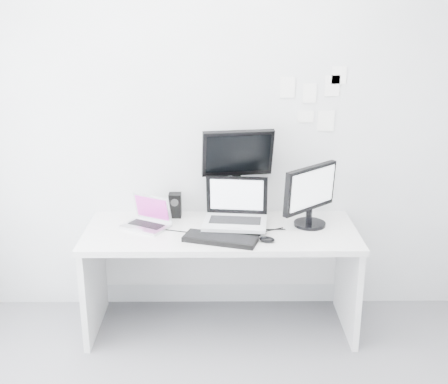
{
  "coord_description": "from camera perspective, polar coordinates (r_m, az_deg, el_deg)",
  "views": [
    {
      "loc": [
        -0.01,
        -2.23,
        2.14
      ],
      "look_at": [
        0.02,
        1.23,
        1.0
      ],
      "focal_mm": 45.45,
      "sensor_mm": 36.0,
      "label": 1
    }
  ],
  "objects": [
    {
      "name": "desk",
      "position": [
        3.91,
        -0.3,
        -8.78
      ],
      "size": [
        1.8,
        0.7,
        0.73
      ],
      "primitive_type": "cube",
      "color": "silver",
      "rests_on": "ground"
    },
    {
      "name": "rear_monitor",
      "position": [
        3.86,
        1.32,
        1.92
      ],
      "size": [
        0.5,
        0.24,
        0.65
      ],
      "primitive_type": "cube",
      "rotation": [
        0.0,
        0.0,
        0.15
      ],
      "color": "black",
      "rests_on": "desk"
    },
    {
      "name": "speaker",
      "position": [
        3.97,
        -4.94,
        -1.33
      ],
      "size": [
        0.11,
        0.11,
        0.17
      ],
      "primitive_type": "cube",
      "rotation": [
        0.0,
        0.0,
        -0.35
      ],
      "color": "black",
      "rests_on": "desk"
    },
    {
      "name": "back_wall",
      "position": [
        3.91,
        -0.34,
        6.58
      ],
      "size": [
        3.6,
        0.0,
        3.6
      ],
      "primitive_type": "plane",
      "rotation": [
        1.57,
        0.0,
        0.0
      ],
      "color": "silver",
      "rests_on": "ground"
    },
    {
      "name": "wall_note_1",
      "position": [
        3.91,
        8.61,
        9.8
      ],
      "size": [
        0.09,
        0.0,
        0.13
      ],
      "primitive_type": "cube",
      "color": "white",
      "rests_on": "back_wall"
    },
    {
      "name": "macbook",
      "position": [
        3.79,
        -7.97,
        -2.03
      ],
      "size": [
        0.36,
        0.33,
        0.22
      ],
      "primitive_type": "cube",
      "rotation": [
        0.0,
        0.0,
        -0.52
      ],
      "color": "#ACADB1",
      "rests_on": "desk"
    },
    {
      "name": "keyboard",
      "position": [
        3.57,
        -0.37,
        -4.76
      ],
      "size": [
        0.49,
        0.29,
        0.03
      ],
      "primitive_type": "cube",
      "rotation": [
        0.0,
        0.0,
        -0.3
      ],
      "color": "black",
      "rests_on": "desk"
    },
    {
      "name": "wall_note_5",
      "position": [
        3.93,
        11.49,
        11.43
      ],
      "size": [
        0.1,
        0.0,
        0.12
      ],
      "primitive_type": "cube",
      "color": "white",
      "rests_on": "back_wall"
    },
    {
      "name": "dell_laptop",
      "position": [
        3.7,
        1.12,
        -1.3
      ],
      "size": [
        0.45,
        0.36,
        0.34
      ],
      "primitive_type": "cube",
      "rotation": [
        0.0,
        0.0,
        -0.11
      ],
      "color": "silver",
      "rests_on": "desk"
    },
    {
      "name": "wall_note_3",
      "position": [
        3.94,
        8.21,
        7.51
      ],
      "size": [
        0.11,
        0.0,
        0.08
      ],
      "primitive_type": "cube",
      "color": "white",
      "rests_on": "back_wall"
    },
    {
      "name": "wall_note_4",
      "position": [
        3.97,
        10.21,
        7.04
      ],
      "size": [
        0.11,
        0.0,
        0.14
      ],
      "primitive_type": "cube",
      "color": "white",
      "rests_on": "back_wall"
    },
    {
      "name": "wall_note_0",
      "position": [
        3.89,
        6.42,
        10.43
      ],
      "size": [
        0.1,
        0.0,
        0.14
      ],
      "primitive_type": "cube",
      "color": "white",
      "rests_on": "back_wall"
    },
    {
      "name": "mouse",
      "position": [
        3.58,
        4.35,
        -4.77
      ],
      "size": [
        0.12,
        0.09,
        0.03
      ],
      "primitive_type": "ellipsoid",
      "rotation": [
        0.0,
        0.0,
        -0.34
      ],
      "color": "black",
      "rests_on": "desk"
    },
    {
      "name": "wall_note_2",
      "position": [
        3.93,
        10.84,
        10.46
      ],
      "size": [
        0.1,
        0.0,
        0.14
      ],
      "primitive_type": "cube",
      "color": "white",
      "rests_on": "back_wall"
    },
    {
      "name": "samsung_monitor",
      "position": [
        3.8,
        8.75,
        -0.33
      ],
      "size": [
        0.49,
        0.47,
        0.43
      ],
      "primitive_type": "cube",
      "rotation": [
        0.0,
        0.0,
        0.73
      ],
      "color": "black",
      "rests_on": "desk"
    }
  ]
}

